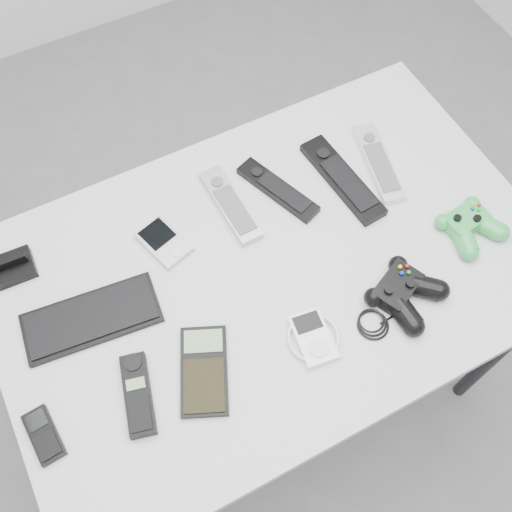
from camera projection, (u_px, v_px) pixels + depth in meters
name	position (u px, v px, depth m)	size (l,w,h in m)	color
floor	(241.00, 392.00, 1.85)	(3.50, 3.50, 0.00)	slate
desk	(272.00, 281.00, 1.27)	(1.12, 0.72, 0.75)	#ADADB0
pda_keyboard	(91.00, 318.00, 1.15)	(0.26, 0.11, 0.02)	black
dock_bracket	(12.00, 265.00, 1.19)	(0.08, 0.07, 0.04)	black
pda	(164.00, 242.00, 1.23)	(0.07, 0.11, 0.02)	#A5A6AC
remote_silver_a	(230.00, 205.00, 1.27)	(0.05, 0.20, 0.02)	#A5A6AC
remote_black_a	(278.00, 189.00, 1.29)	(0.05, 0.20, 0.02)	black
remote_black_b	(342.00, 179.00, 1.30)	(0.06, 0.24, 0.02)	black
remote_silver_b	(378.00, 162.00, 1.32)	(0.05, 0.21, 0.02)	silver
mobile_phone	(44.00, 435.00, 1.04)	(0.04, 0.10, 0.02)	black
cordless_handset	(138.00, 394.00, 1.07)	(0.05, 0.15, 0.02)	black
calculator	(204.00, 370.00, 1.10)	(0.09, 0.17, 0.02)	black
mp3_player	(313.00, 338.00, 1.13)	(0.10, 0.11, 0.02)	white
controller_black	(403.00, 291.00, 1.16)	(0.23, 0.15, 0.05)	black
controller_green	(470.00, 224.00, 1.23)	(0.12, 0.13, 0.04)	#268E32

